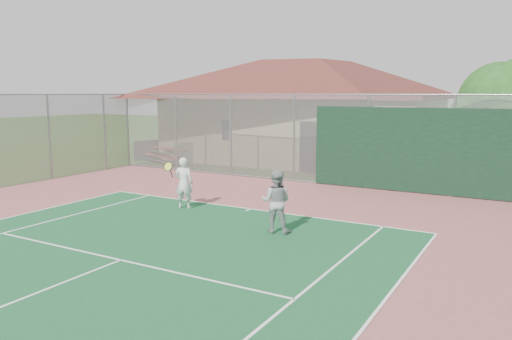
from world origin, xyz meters
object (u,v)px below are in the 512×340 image
at_px(tree, 502,106).
at_px(player_grey_back, 276,202).
at_px(clubhouse, 306,100).
at_px(bleachers, 168,151).
at_px(player_white_front, 183,183).

xyz_separation_m(tree, player_grey_back, (-4.44, -8.64, -2.31)).
xyz_separation_m(clubhouse, player_grey_back, (5.38, -13.74, -2.37)).
bearing_deg(tree, player_grey_back, -117.17).
relative_size(clubhouse, bleachers, 4.32).
bearing_deg(player_white_front, player_grey_back, 146.32).
bearing_deg(bleachers, player_grey_back, -19.15).
bearing_deg(clubhouse, bleachers, -141.66).
relative_size(tree, player_white_front, 2.88).
relative_size(bleachers, tree, 0.72).
relative_size(bleachers, player_grey_back, 2.11).
bearing_deg(tree, player_white_front, -136.81).
bearing_deg(player_white_front, tree, -155.85).
height_order(player_white_front, player_grey_back, player_white_front).
distance_m(bleachers, player_grey_back, 14.27).
distance_m(tree, player_grey_back, 9.99).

